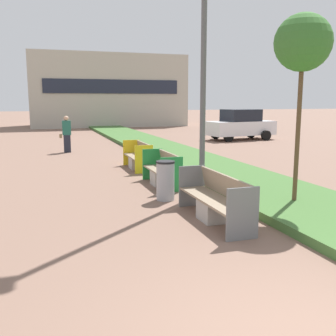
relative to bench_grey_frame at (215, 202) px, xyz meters
name	(u,v)px	position (x,y,z in m)	size (l,w,h in m)	color
planter_grass_strip	(185,158)	(2.26, 7.73, -0.29)	(2.80, 120.00, 0.18)	#426B33
building_backdrop	(107,91)	(3.06, 30.80, 2.88)	(14.07, 6.20, 6.52)	#B2AD9E
bench_grey_frame	(215,202)	(0.00, 0.00, 0.00)	(0.65, 2.42, 0.94)	#ADA8A0
bench_green_frame	(162,173)	(-0.01, 3.56, -0.02)	(0.65, 1.89, 0.94)	#ADA8A0
bench_yellow_frame	(138,159)	(-0.01, 6.43, -0.02)	(0.65, 1.90, 0.94)	#ADA8A0
litter_bin	(165,180)	(-0.45, 1.91, 0.11)	(0.46, 0.46, 0.96)	#9EA0A5
sapling_tree_near	(303,44)	(2.11, 0.32, 3.20)	(1.22, 1.22, 4.23)	brown
pedestrian_walking	(67,134)	(-2.09, 11.80, 0.49)	(0.53, 0.24, 1.70)	#232633
parked_car_distant	(241,125)	(8.51, 14.63, 0.54)	(4.40, 2.30, 1.86)	silver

